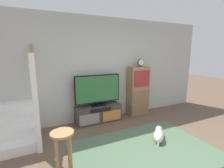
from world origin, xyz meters
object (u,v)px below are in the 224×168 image
side_cabinet (138,91)px  bar_stool_near (63,143)px  desk_clock (141,63)px  television (98,89)px  media_console (99,114)px  dog (159,135)px

side_cabinet → bar_stool_near: (-2.36, -1.55, -0.20)m
side_cabinet → bar_stool_near: size_ratio=2.08×
bar_stool_near → desk_clock: bearing=32.4°
television → desk_clock: 1.44m
media_console → side_cabinet: 1.32m
television → bar_stool_near: 1.96m
side_cabinet → media_console: bearing=-179.5°
media_console → desk_clock: desk_clock is taller
bar_stool_near → dog: size_ratio=1.47×
desk_clock → television: bearing=178.7°
television → desk_clock: desk_clock is taller
media_console → television: 0.65m
dog → desk_clock: bearing=71.1°
television → media_console: bearing=-90.0°
side_cabinet → desk_clock: (0.06, -0.01, 0.82)m
side_cabinet → desk_clock: size_ratio=6.42×
media_console → side_cabinet: bearing=0.5°
television → desk_clock: bearing=-1.3°
desk_clock → dog: desk_clock is taller
media_console → bar_stool_near: bearing=-126.4°
media_console → side_cabinet: (1.23, 0.01, 0.48)m
desk_clock → dog: size_ratio=0.48×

